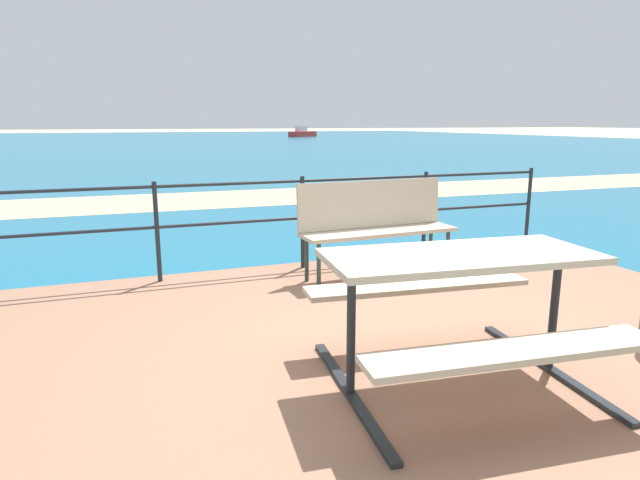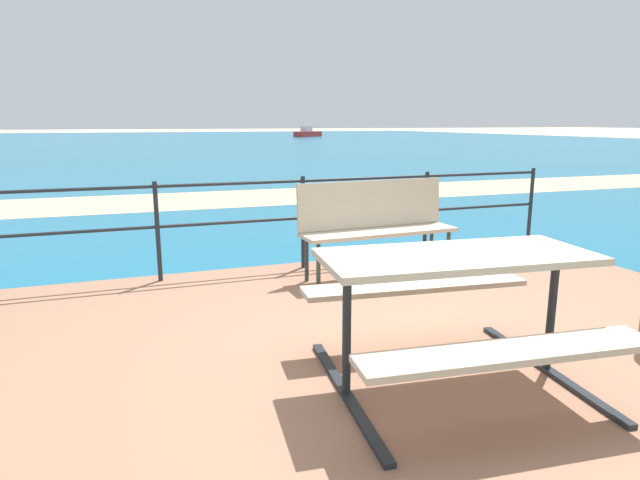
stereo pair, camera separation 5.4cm
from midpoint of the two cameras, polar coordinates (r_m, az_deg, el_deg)
The scene contains 8 objects.
ground_plane at distance 3.80m, azimuth 9.68°, elevation -12.57°, with size 240.00×240.00×0.00m, color beige.
patio_paving at distance 3.79m, azimuth 9.70°, elevation -12.16°, with size 6.40×5.20×0.06m, color #996B51.
sea_water at distance 43.03m, azimuth -18.33°, elevation 9.58°, with size 90.00×90.00×0.01m, color #196B8E.
beach_strip at distance 11.55m, azimuth -11.45°, elevation 4.18°, with size 54.00×2.60×0.01m, color tan.
picnic_table at distance 3.24m, azimuth 13.92°, elevation -4.98°, with size 1.68×1.53×0.80m.
park_bench at distance 5.46m, azimuth 5.53°, elevation 2.14°, with size 1.61×0.49×0.95m.
railing_fence at distance 5.71m, azimuth -2.11°, elevation 3.19°, with size 5.94×0.04×0.98m.
boat_near at distance 59.35m, azimuth -1.83°, elevation 11.13°, with size 3.93×3.25×1.12m.
Camera 1 is at (-1.80, -2.96, 1.59)m, focal length 30.57 mm.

